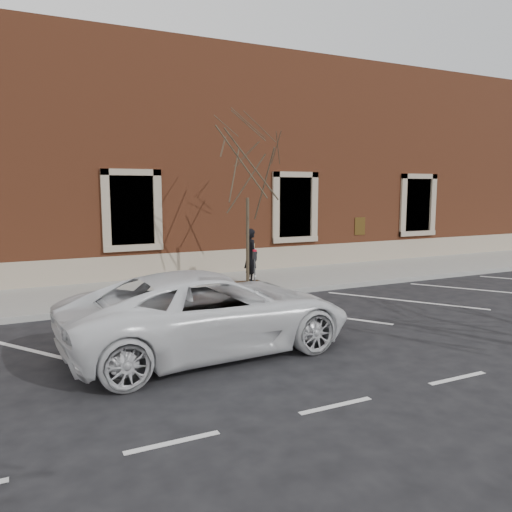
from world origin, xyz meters
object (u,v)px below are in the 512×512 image
parking_meter (255,262)px  white_truck (210,312)px  man (251,256)px  sapling (247,173)px

parking_meter → white_truck: white_truck is taller
man → sapling: bearing=146.7°
sapling → white_truck: (-3.05, -4.91, -2.77)m
parking_meter → sapling: 2.65m
white_truck → parking_meter: bearing=-38.9°
man → white_truck: bearing=152.2°
sapling → man: bearing=52.1°
parking_meter → sapling: (0.06, 0.63, 2.58)m
sapling → white_truck: size_ratio=0.87×
man → parking_meter: bearing=164.9°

